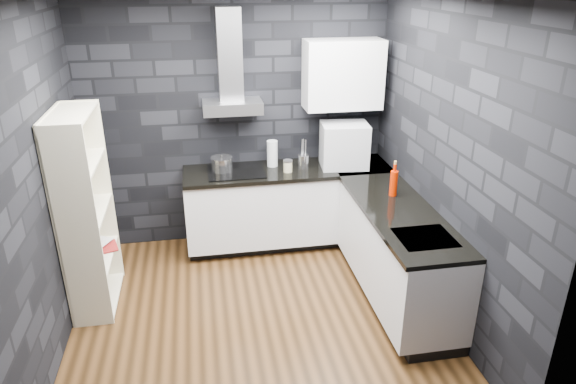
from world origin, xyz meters
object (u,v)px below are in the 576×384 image
object	(u,v)px
pot	(222,164)
bookshelf	(86,213)
storage_jar	(288,167)
appliance_garage	(344,146)
red_bottle	(394,183)
fruit_bowl	(84,213)
glass_vase	(272,153)
utensil_crock	(303,161)

from	to	relation	value
pot	bookshelf	xyz separation A→B (m)	(-1.23, -0.80, -0.08)
storage_jar	bookshelf	bearing A→B (deg)	-160.70
appliance_garage	bookshelf	distance (m)	2.64
storage_jar	red_bottle	world-z (taller)	red_bottle
bookshelf	fruit_bowl	distance (m)	0.10
pot	fruit_bowl	bearing A→B (deg)	-144.13
glass_vase	fruit_bowl	distance (m)	2.02
storage_jar	red_bottle	size ratio (longest dim) A/B	0.47
red_bottle	bookshelf	size ratio (longest dim) A/B	0.13
utensil_crock	fruit_bowl	distance (m)	2.25
storage_jar	red_bottle	bearing A→B (deg)	-42.00
storage_jar	pot	bearing A→B (deg)	168.82
storage_jar	fruit_bowl	xyz separation A→B (m)	(-1.90, -0.76, -0.02)
glass_vase	red_bottle	world-z (taller)	glass_vase
pot	red_bottle	world-z (taller)	red_bottle
appliance_garage	red_bottle	xyz separation A→B (m)	(0.24, -0.84, -0.10)
glass_vase	fruit_bowl	world-z (taller)	glass_vase
glass_vase	utensil_crock	world-z (taller)	glass_vase
pot	utensil_crock	xyz separation A→B (m)	(0.85, -0.05, -0.00)
glass_vase	appliance_garage	size ratio (longest dim) A/B	0.58
utensil_crock	storage_jar	bearing A→B (deg)	-155.62
storage_jar	appliance_garage	bearing A→B (deg)	6.14
pot	utensil_crock	bearing A→B (deg)	-3.45
utensil_crock	fruit_bowl	world-z (taller)	utensil_crock
pot	glass_vase	size ratio (longest dim) A/B	0.78
storage_jar	fruit_bowl	size ratio (longest dim) A/B	0.56
bookshelf	appliance_garage	bearing A→B (deg)	26.97
appliance_garage	bookshelf	size ratio (longest dim) A/B	0.27
red_bottle	bookshelf	bearing A→B (deg)	177.77
pot	appliance_garage	world-z (taller)	appliance_garage
glass_vase	red_bottle	bearing A→B (deg)	-44.56
utensil_crock	appliance_garage	xyz separation A→B (m)	(0.44, -0.02, 0.15)
bookshelf	fruit_bowl	xyz separation A→B (m)	(0.00, -0.09, 0.04)
utensil_crock	appliance_garage	bearing A→B (deg)	-1.98
utensil_crock	red_bottle	xyz separation A→B (m)	(0.68, -0.86, 0.05)
pot	red_bottle	size ratio (longest dim) A/B	0.91
pot	fruit_bowl	distance (m)	1.52
storage_jar	utensil_crock	size ratio (longest dim) A/B	0.77
glass_vase	appliance_garage	world-z (taller)	appliance_garage
glass_vase	red_bottle	xyz separation A→B (m)	(0.99, -0.98, -0.02)
appliance_garage	pot	bearing A→B (deg)	-177.15
utensil_crock	fruit_bowl	size ratio (longest dim) A/B	0.72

